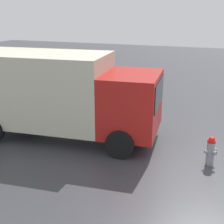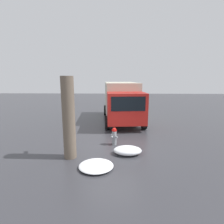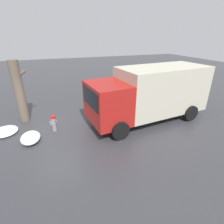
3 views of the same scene
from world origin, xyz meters
name	(u,v)px [view 1 (image 1 of 3)]	position (x,y,z in m)	size (l,w,h in m)	color
ground_plane	(209,164)	(0.00, 0.00, 0.00)	(60.00, 60.00, 0.00)	#38383D
fire_hydrant	(211,150)	(0.00, 0.00, 0.46)	(0.38, 0.38, 0.89)	gray
delivery_truck	(58,92)	(5.29, -0.46, 1.62)	(6.97, 3.19, 2.97)	red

